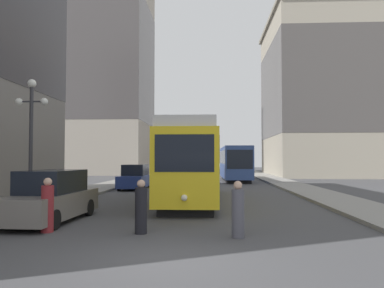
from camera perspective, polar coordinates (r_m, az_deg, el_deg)
ground_plane at (r=8.76m, az=-3.57°, el=-16.92°), size 200.00×200.00×0.00m
sidewalk_left at (r=49.20m, az=-6.93°, el=-4.76°), size 2.85×120.00×0.15m
sidewalk_right at (r=48.91m, az=10.72°, el=-4.75°), size 2.85×120.00×0.15m
streetcar at (r=20.73m, az=0.07°, el=-2.60°), size 2.70×13.25×3.89m
transit_bus at (r=39.89m, az=6.35°, el=-2.66°), size 2.84×11.32×3.45m
parked_car_left_near at (r=14.71m, az=-20.17°, el=-7.49°), size 2.03×5.01×1.82m
parked_car_left_mid at (r=29.10m, az=-8.41°, el=-4.96°), size 1.91×4.85×1.82m
pedestrian_crossing_near at (r=11.70m, az=-7.57°, el=-9.46°), size 0.36×0.36×1.61m
pedestrian_crossing_far at (r=12.62m, az=-20.65°, el=-8.71°), size 0.37×0.37×1.65m
pedestrian_on_sidewalk at (r=11.11m, az=6.84°, el=-9.87°), size 0.36×0.36×1.60m
lamp_post_left_near at (r=17.62m, az=-22.74°, el=2.87°), size 1.41×0.36×5.47m
building_left_midblock at (r=62.02m, az=-13.34°, el=10.63°), size 15.07×14.64×31.05m
building_right_corner at (r=55.72m, az=18.58°, el=6.92°), size 14.42×18.81×21.41m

